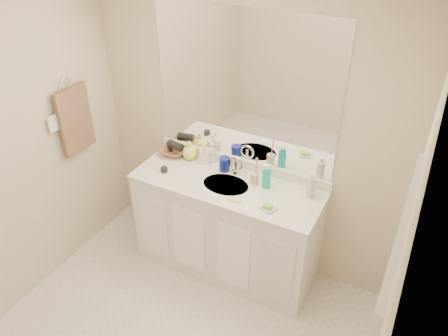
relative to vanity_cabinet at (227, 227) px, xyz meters
name	(u,v)px	position (x,y,z in m)	size (l,w,h in m)	color
ceiling	(116,10)	(0.00, -1.02, 1.97)	(2.60, 2.60, 0.02)	white
wall_back	(243,132)	(0.00, 0.28, 0.77)	(2.60, 0.02, 2.40)	beige
wall_right	(379,317)	(1.30, -1.02, 0.77)	(0.02, 2.60, 2.40)	beige
vanity_cabinet	(227,227)	(0.00, 0.00, 0.00)	(1.50, 0.55, 0.85)	white
countertop	(227,185)	(0.00, 0.00, 0.44)	(1.52, 0.57, 0.03)	white
backsplash	(241,163)	(0.00, 0.26, 0.50)	(1.52, 0.03, 0.08)	white
sink_basin	(226,186)	(0.00, -0.02, 0.44)	(0.37, 0.37, 0.02)	silver
faucet	(236,167)	(0.00, 0.16, 0.51)	(0.02, 0.02, 0.11)	silver
mirror	(244,90)	(0.00, 0.27, 1.14)	(1.48, 0.01, 1.20)	white
blue_mug	(224,164)	(-0.10, 0.16, 0.51)	(0.09, 0.09, 0.12)	navy
tan_cup	(255,178)	(0.19, 0.10, 0.50)	(0.06, 0.06, 0.09)	beige
toothbrush	(256,167)	(0.20, 0.10, 0.60)	(0.01, 0.01, 0.19)	#F23FB1
mouthwash_bottle	(266,178)	(0.29, 0.10, 0.53)	(0.06, 0.06, 0.15)	#0EB0A4
clear_pump_bottle	(311,187)	(0.62, 0.14, 0.54)	(0.06, 0.06, 0.16)	silver
soap_dish	(268,208)	(0.41, -0.15, 0.46)	(0.11, 0.09, 0.01)	silver
green_soap	(268,206)	(0.41, -0.15, 0.48)	(0.07, 0.05, 0.02)	#6FD132
orange_comb	(235,201)	(0.16, -0.18, 0.46)	(0.11, 0.02, 0.00)	#FFA61A
dark_jar	(164,169)	(-0.53, -0.09, 0.48)	(0.06, 0.06, 0.04)	black
soap_bottle_white	(212,153)	(-0.26, 0.23, 0.54)	(0.07, 0.07, 0.17)	white
soap_bottle_cream	(205,153)	(-0.30, 0.19, 0.55)	(0.08, 0.09, 0.19)	#FFEBCF
soap_bottle_yellow	(190,150)	(-0.45, 0.18, 0.54)	(0.13, 0.13, 0.16)	#F5F960
wicker_basket	(174,151)	(-0.61, 0.18, 0.48)	(0.23, 0.23, 0.06)	olive
hair_dryer	(175,145)	(-0.59, 0.18, 0.54)	(0.07, 0.07, 0.14)	black
towel_ring	(66,84)	(-1.27, -0.25, 1.12)	(0.11, 0.11, 0.01)	silver
hand_towel	(75,120)	(-1.25, -0.25, 0.82)	(0.04, 0.32, 0.55)	brown
switch_plate	(53,124)	(-1.27, -0.45, 0.88)	(0.01, 0.09, 0.13)	white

